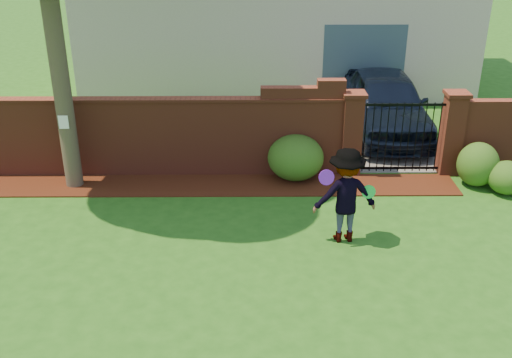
{
  "coord_description": "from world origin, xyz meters",
  "views": [
    {
      "loc": [
        0.21,
        -8.3,
        5.5
      ],
      "look_at": [
        0.28,
        1.4,
        1.05
      ],
      "focal_mm": 42.04,
      "sensor_mm": 36.0,
      "label": 1
    }
  ],
  "objects_px": {
    "car": "(388,106)",
    "frisbee_purple": "(326,177)",
    "frisbee_green": "(369,192)",
    "man": "(346,196)"
  },
  "relations": [
    {
      "from": "car",
      "to": "frisbee_green",
      "type": "relative_size",
      "value": 19.37
    },
    {
      "from": "car",
      "to": "man",
      "type": "relative_size",
      "value": 2.7
    },
    {
      "from": "frisbee_purple",
      "to": "frisbee_green",
      "type": "relative_size",
      "value": 1.1
    },
    {
      "from": "man",
      "to": "frisbee_green",
      "type": "height_order",
      "value": "man"
    },
    {
      "from": "car",
      "to": "frisbee_purple",
      "type": "height_order",
      "value": "car"
    },
    {
      "from": "man",
      "to": "frisbee_purple",
      "type": "relative_size",
      "value": 6.52
    },
    {
      "from": "frisbee_purple",
      "to": "frisbee_green",
      "type": "xyz_separation_m",
      "value": [
        0.76,
        0.14,
        -0.34
      ]
    },
    {
      "from": "man",
      "to": "frisbee_purple",
      "type": "xyz_separation_m",
      "value": [
        -0.38,
        -0.18,
        0.45
      ]
    },
    {
      "from": "frisbee_purple",
      "to": "frisbee_green",
      "type": "height_order",
      "value": "frisbee_purple"
    },
    {
      "from": "man",
      "to": "frisbee_green",
      "type": "xyz_separation_m",
      "value": [
        0.38,
        -0.04,
        0.11
      ]
    }
  ]
}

